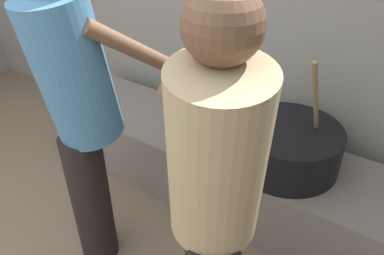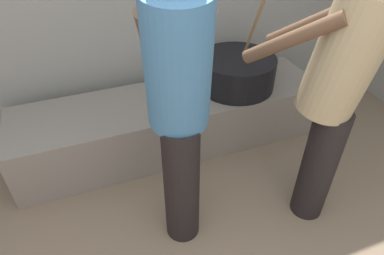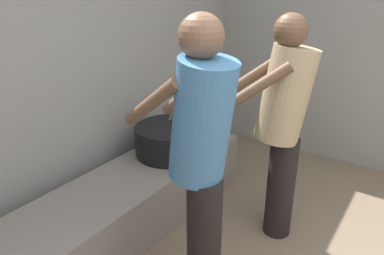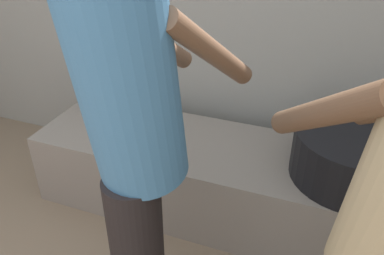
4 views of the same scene
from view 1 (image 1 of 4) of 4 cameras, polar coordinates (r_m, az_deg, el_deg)
block_enclosure_rear at (r=2.75m, az=1.10°, el=17.47°), size 5.42×0.20×2.08m
hearth_ledge at (r=2.54m, az=2.26°, el=-5.06°), size 2.34×0.60×0.43m
cooking_pot_main at (r=2.16m, az=14.30°, el=-2.78°), size 0.59×0.59×0.70m
cook_in_tan_shirt at (r=1.25m, az=3.48°, el=-10.95°), size 0.63×0.73×1.60m
cook_in_blue_shirt at (r=1.75m, az=-16.66°, el=3.05°), size 0.48×0.74×1.65m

